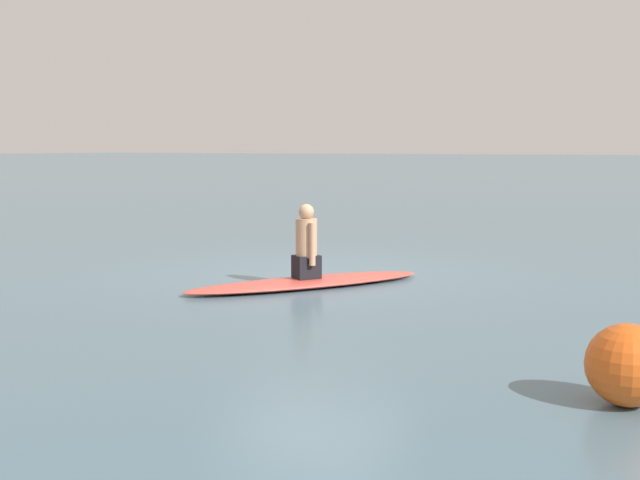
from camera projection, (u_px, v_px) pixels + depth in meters
The scene contains 4 objects.
ground_plane at pixel (313, 275), 10.99m from camera, with size 400.00×400.00×0.00m, color slate.
surfboard at pixel (306, 282), 10.13m from camera, with size 3.34×0.75×0.11m, color #D84C3F.
person_paddler at pixel (306, 245), 10.07m from camera, with size 0.41×0.39×0.96m.
buoy_marker at pixel (628, 365), 5.41m from camera, with size 0.58×0.58×0.58m, color #E55919.
Camera 1 is at (-9.35, -5.51, 1.79)m, focal length 43.86 mm.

